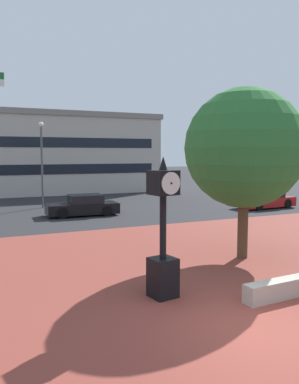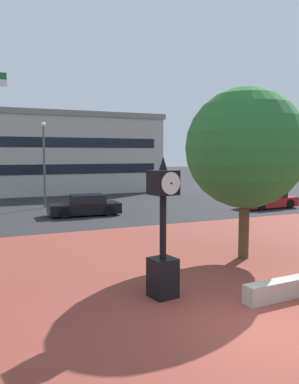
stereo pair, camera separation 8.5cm
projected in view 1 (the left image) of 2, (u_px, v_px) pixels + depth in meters
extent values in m
plane|color=#262628|center=(250.00, 328.00, 8.60)|extent=(200.00, 200.00, 0.00)
cube|color=brown|center=(165.00, 276.00, 12.29)|extent=(44.00, 16.17, 0.01)
cube|color=#ADA393|center=(293.00, 286.00, 10.56)|extent=(3.22, 0.57, 0.50)
cube|color=black|center=(163.00, 278.00, 10.43)|extent=(0.74, 0.74, 1.05)
cylinder|color=black|center=(163.00, 227.00, 10.30)|extent=(0.18, 0.18, 1.67)
cube|color=black|center=(163.00, 183.00, 10.19)|extent=(0.73, 0.73, 0.63)
cylinder|color=silver|center=(156.00, 182.00, 10.46)|extent=(0.56, 0.12, 0.57)
sphere|color=black|center=(155.00, 182.00, 10.48)|extent=(0.05, 0.05, 0.05)
cylinder|color=silver|center=(171.00, 183.00, 9.91)|extent=(0.56, 0.12, 0.57)
sphere|color=black|center=(171.00, 183.00, 9.90)|extent=(0.05, 0.05, 0.05)
cone|color=black|center=(163.00, 163.00, 10.14)|extent=(0.22, 0.22, 0.36)
cylinder|color=#4C3823|center=(243.00, 225.00, 14.34)|extent=(0.37, 0.37, 2.38)
sphere|color=#2D7033|center=(245.00, 148.00, 14.07)|extent=(4.28, 4.28, 4.28)
sphere|color=#2D7033|center=(256.00, 160.00, 15.14)|extent=(2.78, 2.78, 2.78)
cube|color=black|center=(82.00, 208.00, 24.34)|extent=(4.41, 1.99, 0.64)
cube|color=black|center=(86.00, 199.00, 24.37)|extent=(2.07, 1.63, 0.56)
cylinder|color=black|center=(63.00, 213.00, 23.09)|extent=(0.65, 0.25, 0.64)
cylinder|color=black|center=(58.00, 210.00, 24.62)|extent=(0.65, 0.25, 0.64)
cylinder|color=black|center=(107.00, 211.00, 24.08)|extent=(0.65, 0.25, 0.64)
cylinder|color=black|center=(100.00, 208.00, 25.61)|extent=(0.65, 0.25, 0.64)
cube|color=maroon|center=(265.00, 202.00, 27.76)|extent=(4.25, 1.85, 0.64)
cube|color=black|center=(268.00, 194.00, 27.80)|extent=(1.97, 1.54, 0.56)
cylinder|color=black|center=(259.00, 206.00, 26.48)|extent=(0.65, 0.24, 0.64)
cylinder|color=black|center=(243.00, 203.00, 27.91)|extent=(0.65, 0.24, 0.64)
cylinder|color=black|center=(287.00, 204.00, 27.64)|extent=(0.65, 0.24, 0.64)
cylinder|color=black|center=(271.00, 201.00, 29.06)|extent=(0.65, 0.24, 0.64)
cube|color=#B2ADA3|center=(44.00, 156.00, 41.04)|extent=(20.91, 12.40, 7.22)
cube|color=gray|center=(43.00, 118.00, 40.67)|extent=(21.32, 12.65, 0.50)
cube|color=black|center=(57.00, 169.00, 35.53)|extent=(18.82, 0.04, 0.90)
cube|color=black|center=(56.00, 142.00, 35.30)|extent=(18.82, 0.04, 0.90)
cylinder|color=#4C4C51|center=(42.00, 168.00, 27.65)|extent=(0.14, 0.14, 5.66)
sphere|color=white|center=(41.00, 124.00, 27.37)|extent=(0.36, 0.36, 0.36)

